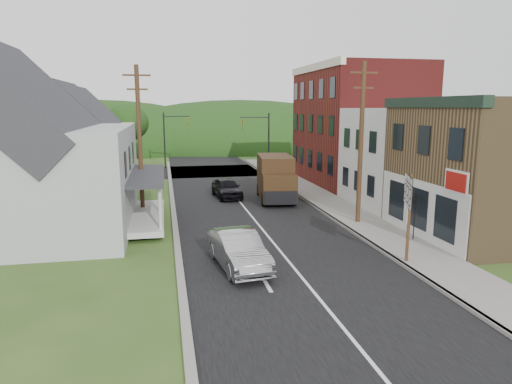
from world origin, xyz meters
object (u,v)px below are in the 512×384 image
dark_sedan (227,188)px  warning_sign (414,209)px  route_sign_cluster (408,205)px  silver_sedan (238,250)px  delivery_van (276,178)px

dark_sedan → warning_sign: size_ratio=1.78×
route_sign_cluster → warning_sign: 3.57m
warning_sign → silver_sedan: bearing=175.4°
delivery_van → warning_sign: delivery_van is taller
silver_sedan → warning_sign: 9.26m
delivery_van → route_sign_cluster: bearing=-74.2°
dark_sedan → warning_sign: 15.02m
dark_sedan → route_sign_cluster: route_sign_cluster is taller
silver_sedan → dark_sedan: bearing=76.2°
route_sign_cluster → warning_sign: route_sign_cluster is taller
silver_sedan → delivery_van: bearing=62.1°
dark_sedan → delivery_van: bearing=-31.8°
route_sign_cluster → warning_sign: size_ratio=1.56×
silver_sedan → delivery_van: size_ratio=0.79×
dark_sedan → warning_sign: warning_sign is taller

